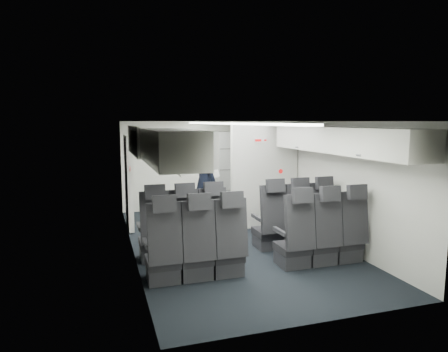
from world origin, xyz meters
TOP-DOWN VIEW (x-y plane):
  - cabin_shell at (0.00, 0.00)m, footprint 3.41×6.01m
  - seat_row_front at (-0.00, -0.53)m, footprint 3.33×0.56m
  - seat_row_mid at (-0.00, -1.43)m, footprint 3.33×0.56m
  - overhead_bin_left_rear at (-1.40, -2.00)m, footprint 0.53×1.80m
  - overhead_bin_left_front_open at (-1.44, -0.25)m, footprint 0.64×1.70m
  - overhead_bin_right_rear at (1.40, -2.00)m, footprint 0.53×1.80m
  - overhead_bin_right_front at (1.40, -0.25)m, footprint 0.53×1.70m
  - bulkhead_partition at (0.98, 0.80)m, footprint 1.40×0.15m
  - galley_unit at (0.95, 2.72)m, footprint 0.85×0.52m
  - boarding_door at (-1.64, 1.55)m, footprint 0.12×1.27m
  - flight_attendant at (-0.09, 1.49)m, footprint 0.66×0.77m
  - carry_on_bag at (-1.44, -0.57)m, footprint 0.41×0.30m
  - papers at (0.10, 1.44)m, footprint 0.22×0.07m

SIDE VIEW (x-z plane):
  - seat_row_front at x=0.00m, z-range -0.21..1.02m
  - seat_row_mid at x=0.00m, z-range -0.21..1.02m
  - flight_attendant at x=-0.09m, z-range 0.00..1.78m
  - galley_unit at x=0.95m, z-range 0.00..1.90m
  - boarding_door at x=-1.64m, z-range 0.02..1.88m
  - papers at x=0.10m, z-range 0.97..1.13m
  - bulkhead_partition at x=0.98m, z-range 0.01..2.14m
  - cabin_shell at x=0.00m, z-range 0.04..2.21m
  - overhead_bin_left_front_open at x=-1.44m, z-range 1.38..2.10m
  - carry_on_bag at x=-1.44m, z-range 1.68..1.92m
  - overhead_bin_right_front at x=1.40m, z-range 1.66..2.06m
  - overhead_bin_left_rear at x=-1.40m, z-range 1.66..2.06m
  - overhead_bin_right_rear at x=1.40m, z-range 1.66..2.06m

